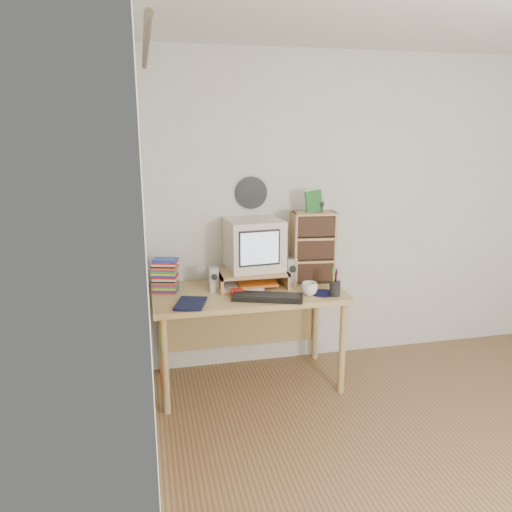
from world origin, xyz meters
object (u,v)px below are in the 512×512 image
cd_rack (313,247)px  diary (177,302)px  crt_monitor (255,245)px  mug (310,289)px  desk (247,305)px  keyboard (268,297)px  dvd_stack (165,275)px

cd_rack → diary: bearing=-157.8°
crt_monitor → cd_rack: size_ratio=0.73×
mug → desk: bearing=149.0°
keyboard → diary: (-0.63, 0.03, 0.01)m
dvd_stack → cd_rack: 1.14m
cd_rack → diary: (-1.08, -0.30, -0.25)m
cd_rack → diary: cd_rack is taller
mug → diary: (-0.95, -0.00, -0.02)m
dvd_stack → mug: bearing=-1.6°
cd_rack → mug: size_ratio=4.69×
desk → crt_monitor: crt_monitor is taller
crt_monitor → mug: crt_monitor is taller
desk → keyboard: bearing=-71.6°
crt_monitor → keyboard: (0.01, -0.37, -0.29)m
desk → keyboard: keyboard is taller
keyboard → dvd_stack: size_ratio=1.98×
keyboard → dvd_stack: (-0.69, 0.34, 0.11)m
cd_rack → desk: bearing=-167.7°
desk → diary: (-0.54, -0.25, 0.16)m
desk → cd_rack: bearing=5.8°
crt_monitor → mug: bearing=-50.4°
desk → mug: (0.41, -0.25, 0.18)m
desk → crt_monitor: (0.08, 0.09, 0.44)m
crt_monitor → diary: bearing=-156.5°
mug → dvd_stack: bearing=163.1°
cd_rack → mug: (-0.13, -0.30, -0.23)m
crt_monitor → cd_rack: cd_rack is taller
desk → cd_rack: (0.54, 0.05, 0.41)m
diary → dvd_stack: bearing=117.4°
mug → diary: mug is taller
crt_monitor → diary: 0.76m
cd_rack → mug: bearing=-106.5°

